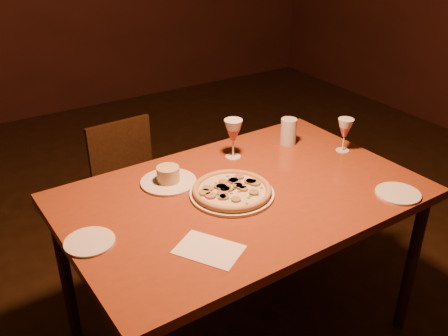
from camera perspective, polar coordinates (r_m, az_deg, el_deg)
dining_table at (r=2.09m, az=2.10°, el=-4.37°), size 1.48×0.98×0.78m
chair_far at (r=2.85m, az=-10.50°, el=-1.73°), size 0.39×0.39×0.77m
pizza_plate at (r=2.02m, az=0.91°, el=-2.62°), size 0.34×0.34×0.04m
ramekin_saucer at (r=2.11m, az=-6.38°, el=-1.14°), size 0.24×0.24×0.08m
wine_glass_far at (r=2.29m, az=1.06°, el=3.36°), size 0.08×0.08×0.19m
wine_glass_right at (r=2.42m, az=13.58°, el=3.67°), size 0.07×0.07×0.16m
water_tumbler at (r=2.45m, az=7.37°, el=4.16°), size 0.08×0.08×0.13m
side_plate_left at (r=1.82m, az=-15.12°, el=-8.15°), size 0.18×0.18×0.01m
side_plate_near at (r=2.15m, az=19.27°, el=-2.78°), size 0.18×0.18×0.01m
menu_card at (r=1.73m, az=-1.74°, el=-9.29°), size 0.24×0.27×0.00m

